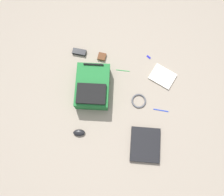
{
  "coord_description": "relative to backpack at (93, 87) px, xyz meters",
  "views": [
    {
      "loc": [
        -0.51,
        -0.16,
        2.12
      ],
      "look_at": [
        0.02,
        -0.04,
        0.02
      ],
      "focal_mm": 36.72,
      "sensor_mm": 36.0,
      "label": 1
    }
  ],
  "objects": [
    {
      "name": "power_brick",
      "position": [
        0.35,
        0.22,
        -0.06
      ],
      "size": [
        0.06,
        0.13,
        0.03
      ],
      "primitive_type": "cube",
      "rotation": [
        0.0,
        0.0,
        0.02
      ],
      "color": "black",
      "rests_on": "ground_plane"
    },
    {
      "name": "earbud_pouch",
      "position": [
        0.35,
        -0.01,
        -0.06
      ],
      "size": [
        0.08,
        0.08,
        0.03
      ],
      "primitive_type": "cube",
      "rotation": [
        0.0,
        0.0,
        -0.01
      ],
      "color": "#59331E",
      "rests_on": "ground_plane"
    },
    {
      "name": "ground_plane",
      "position": [
        -0.07,
        -0.15,
        -0.08
      ],
      "size": [
        3.85,
        3.85,
        0.0
      ],
      "primitive_type": "plane",
      "color": "gray"
    },
    {
      "name": "computer_mouse",
      "position": [
        -0.43,
        0.03,
        -0.06
      ],
      "size": [
        0.08,
        0.12,
        0.03
      ],
      "primitive_type": "ellipsoid",
      "rotation": [
        0.0,
        0.0,
        0.21
      ],
      "color": "black",
      "rests_on": "ground_plane"
    },
    {
      "name": "laptop",
      "position": [
        -0.41,
        -0.58,
        -0.06
      ],
      "size": [
        0.34,
        0.3,
        0.03
      ],
      "color": "black",
      "rests_on": "ground_plane"
    },
    {
      "name": "pen_blue",
      "position": [
        0.25,
        -0.24,
        -0.07
      ],
      "size": [
        0.02,
        0.13,
        0.01
      ],
      "primitive_type": "cylinder",
      "rotation": [
        1.57,
        0.0,
        0.09
      ],
      "color": "#198C33",
      "rests_on": "ground_plane"
    },
    {
      "name": "usb_stick",
      "position": [
        0.45,
        -0.46,
        -0.07
      ],
      "size": [
        0.04,
        0.05,
        0.01
      ],
      "primitive_type": "cube",
      "rotation": [
        0.0,
        0.0,
        2.6
      ],
      "color": "#191999",
      "rests_on": "ground_plane"
    },
    {
      "name": "book_comic",
      "position": [
        0.27,
        -0.63,
        -0.07
      ],
      "size": [
        0.25,
        0.27,
        0.01
      ],
      "color": "silver",
      "rests_on": "ground_plane"
    },
    {
      "name": "pen_black",
      "position": [
        -0.07,
        -0.67,
        -0.07
      ],
      "size": [
        0.02,
        0.14,
        0.01
      ],
      "primitive_type": "cylinder",
      "rotation": [
        1.57,
        0.0,
        0.04
      ],
      "color": "#1933B2",
      "rests_on": "ground_plane"
    },
    {
      "name": "backpack",
      "position": [
        0.0,
        0.0,
        0.0
      ],
      "size": [
        0.46,
        0.37,
        0.17
      ],
      "color": "#1E662D",
      "rests_on": "ground_plane"
    },
    {
      "name": "cable_coil",
      "position": [
        -0.02,
        -0.45,
        -0.07
      ],
      "size": [
        0.14,
        0.14,
        0.02
      ],
      "primitive_type": "torus",
      "color": "#4C4C51",
      "rests_on": "ground_plane"
    }
  ]
}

